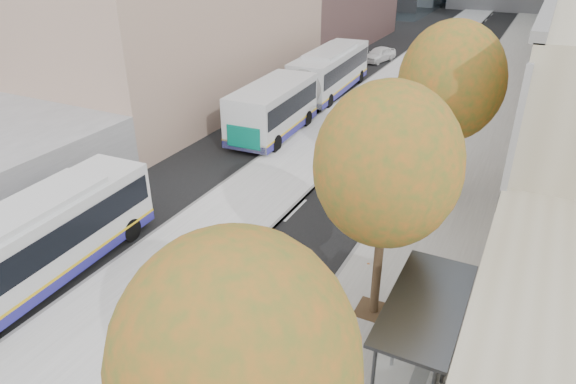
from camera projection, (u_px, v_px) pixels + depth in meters
The scene contains 8 objects.
bus_platform at pixel (370, 101), 37.17m from camera, with size 4.25×150.00×0.15m, color #AFAFAF.
sidewalk at pixel (486, 117), 33.99m from camera, with size 4.75×150.00×0.08m, color gray.
bus_shelter at pixel (432, 317), 13.27m from camera, with size 1.90×4.40×2.53m.
tree_b at pixel (236, 364), 8.07m from camera, with size 4.00×4.00×6.97m.
tree_c at pixel (387, 166), 14.33m from camera, with size 4.20×4.20×7.28m.
tree_d at pixel (451, 82), 21.39m from camera, with size 4.40×4.40×7.60m.
bus_far at pixel (309, 85), 34.92m from camera, with size 3.62×18.93×3.14m.
distant_car at pixel (379, 54), 48.15m from camera, with size 1.61×4.01×1.36m, color silver.
Camera 1 is at (6.99, 0.06, 11.14)m, focal length 32.00 mm.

